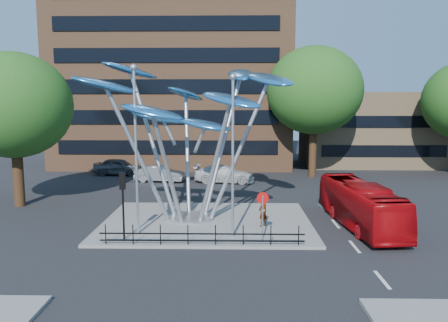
{
  "coord_description": "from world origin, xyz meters",
  "views": [
    {
      "loc": [
        0.49,
        -18.77,
        7.11
      ],
      "look_at": [
        0.04,
        4.0,
        3.96
      ],
      "focal_mm": 35.0,
      "sensor_mm": 36.0,
      "label": 1
    }
  ],
  "objects_px": {
    "street_lamp_right": "(233,141)",
    "parked_car_mid": "(160,174)",
    "parked_car_right": "(224,174)",
    "pedestrian": "(263,213)",
    "leaf_sculpture": "(189,105)",
    "traffic_light_island": "(123,191)",
    "tree_right": "(314,91)",
    "red_bus": "(360,205)",
    "street_lamp_left": "(136,135)",
    "parked_car_left": "(119,167)",
    "tree_left": "(14,106)",
    "no_entry_sign_island": "(263,208)"
  },
  "relations": [
    {
      "from": "street_lamp_right",
      "to": "parked_car_mid",
      "type": "distance_m",
      "value": 17.93
    },
    {
      "from": "parked_car_right",
      "to": "parked_car_mid",
      "type": "bearing_deg",
      "value": 94.46
    },
    {
      "from": "pedestrian",
      "to": "leaf_sculpture",
      "type": "bearing_deg",
      "value": -63.87
    },
    {
      "from": "pedestrian",
      "to": "traffic_light_island",
      "type": "bearing_deg",
      "value": -22.78
    },
    {
      "from": "tree_right",
      "to": "street_lamp_right",
      "type": "distance_m",
      "value": 20.64
    },
    {
      "from": "leaf_sculpture",
      "to": "red_bus",
      "type": "xyz_separation_m",
      "value": [
        9.83,
        -1.06,
        -5.62
      ]
    },
    {
      "from": "street_lamp_left",
      "to": "street_lamp_right",
      "type": "height_order",
      "value": "street_lamp_left"
    },
    {
      "from": "street_lamp_left",
      "to": "parked_car_left",
      "type": "height_order",
      "value": "street_lamp_left"
    },
    {
      "from": "street_lamp_right",
      "to": "parked_car_left",
      "type": "bearing_deg",
      "value": 119.31
    },
    {
      "from": "tree_left",
      "to": "street_lamp_right",
      "type": "height_order",
      "value": "tree_left"
    },
    {
      "from": "street_lamp_left",
      "to": "traffic_light_island",
      "type": "height_order",
      "value": "street_lamp_left"
    },
    {
      "from": "parked_car_left",
      "to": "red_bus",
      "type": "bearing_deg",
      "value": -127.22
    },
    {
      "from": "tree_right",
      "to": "tree_left",
      "type": "relative_size",
      "value": 1.17
    },
    {
      "from": "parked_car_mid",
      "to": "parked_car_right",
      "type": "xyz_separation_m",
      "value": [
        5.74,
        -0.23,
        0.04
      ]
    },
    {
      "from": "street_lamp_right",
      "to": "red_bus",
      "type": "relative_size",
      "value": 0.92
    },
    {
      "from": "tree_left",
      "to": "pedestrian",
      "type": "xyz_separation_m",
      "value": [
        16.19,
        -5.09,
        -5.85
      ]
    },
    {
      "from": "tree_left",
      "to": "street_lamp_left",
      "type": "bearing_deg",
      "value": -34.38
    },
    {
      "from": "tree_left",
      "to": "no_entry_sign_island",
      "type": "height_order",
      "value": "tree_left"
    },
    {
      "from": "traffic_light_island",
      "to": "parked_car_left",
      "type": "xyz_separation_m",
      "value": [
        -5.46,
        20.03,
        -1.8
      ]
    },
    {
      "from": "street_lamp_left",
      "to": "leaf_sculpture",
      "type": "bearing_deg",
      "value": 52.6
    },
    {
      "from": "tree_right",
      "to": "parked_car_mid",
      "type": "bearing_deg",
      "value": -168.42
    },
    {
      "from": "leaf_sculpture",
      "to": "street_lamp_right",
      "type": "distance_m",
      "value": 4.83
    },
    {
      "from": "no_entry_sign_island",
      "to": "tree_right",
      "type": "bearing_deg",
      "value": 72.88
    },
    {
      "from": "parked_car_mid",
      "to": "tree_right",
      "type": "bearing_deg",
      "value": -72.07
    },
    {
      "from": "street_lamp_right",
      "to": "parked_car_right",
      "type": "distance_m",
      "value": 16.5
    },
    {
      "from": "tree_left",
      "to": "red_bus",
      "type": "relative_size",
      "value": 1.15
    },
    {
      "from": "tree_right",
      "to": "leaf_sculpture",
      "type": "height_order",
      "value": "tree_right"
    },
    {
      "from": "traffic_light_island",
      "to": "tree_left",
      "type": "bearing_deg",
      "value": 140.19
    },
    {
      "from": "parked_car_left",
      "to": "pedestrian",
      "type": "bearing_deg",
      "value": -138.67
    },
    {
      "from": "street_lamp_left",
      "to": "pedestrian",
      "type": "height_order",
      "value": "street_lamp_left"
    },
    {
      "from": "leaf_sculpture",
      "to": "no_entry_sign_island",
      "type": "height_order",
      "value": "leaf_sculpture"
    },
    {
      "from": "street_lamp_right",
      "to": "tree_right",
      "type": "bearing_deg",
      "value": 68.46
    },
    {
      "from": "red_bus",
      "to": "parked_car_left",
      "type": "height_order",
      "value": "red_bus"
    },
    {
      "from": "no_entry_sign_island",
      "to": "parked_car_mid",
      "type": "relative_size",
      "value": 0.56
    },
    {
      "from": "traffic_light_island",
      "to": "no_entry_sign_island",
      "type": "relative_size",
      "value": 1.4
    },
    {
      "from": "tree_right",
      "to": "pedestrian",
      "type": "xyz_separation_m",
      "value": [
        -5.81,
        -17.09,
        -7.1
      ]
    },
    {
      "from": "no_entry_sign_island",
      "to": "pedestrian",
      "type": "distance_m",
      "value": 2.56
    },
    {
      "from": "tree_right",
      "to": "parked_car_mid",
      "type": "xyz_separation_m",
      "value": [
        -13.96,
        -2.86,
        -7.32
      ]
    },
    {
      "from": "pedestrian",
      "to": "parked_car_left",
      "type": "bearing_deg",
      "value": -95.61
    },
    {
      "from": "traffic_light_island",
      "to": "no_entry_sign_island",
      "type": "height_order",
      "value": "traffic_light_island"
    },
    {
      "from": "traffic_light_island",
      "to": "pedestrian",
      "type": "height_order",
      "value": "traffic_light_island"
    },
    {
      "from": "tree_right",
      "to": "street_lamp_left",
      "type": "distance_m",
      "value": 22.49
    },
    {
      "from": "parked_car_mid",
      "to": "leaf_sculpture",
      "type": "bearing_deg",
      "value": -156.29
    },
    {
      "from": "traffic_light_island",
      "to": "parked_car_right",
      "type": "height_order",
      "value": "traffic_light_island"
    },
    {
      "from": "tree_left",
      "to": "street_lamp_left",
      "type": "relative_size",
      "value": 1.17
    },
    {
      "from": "street_lamp_right",
      "to": "street_lamp_left",
      "type": "bearing_deg",
      "value": 174.29
    },
    {
      "from": "tree_right",
      "to": "tree_left",
      "type": "xyz_separation_m",
      "value": [
        -22.0,
        -12.0,
        -1.24
      ]
    },
    {
      "from": "tree_left",
      "to": "red_bus",
      "type": "xyz_separation_m",
      "value": [
        21.76,
        -4.38,
        -5.54
      ]
    },
    {
      "from": "street_lamp_left",
      "to": "no_entry_sign_island",
      "type": "height_order",
      "value": "street_lamp_left"
    },
    {
      "from": "leaf_sculpture",
      "to": "parked_car_mid",
      "type": "distance_m",
      "value": 14.43
    }
  ]
}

